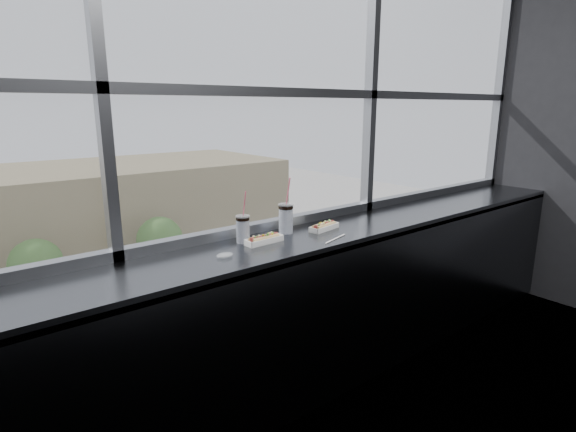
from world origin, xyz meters
TOP-DOWN VIEW (x-y plane):
  - wall_back_lower at (0.00, 1.50)m, footprint 6.00×0.00m
  - window_glass at (0.00, 1.52)m, footprint 6.00×0.00m
  - window_mullions at (0.00, 1.50)m, footprint 6.00×0.08m
  - counter at (0.00, 1.23)m, footprint 6.00×0.55m
  - counter_fascia at (0.00, 0.97)m, footprint 6.00×0.04m
  - hotdog_tray_left at (-0.19, 1.25)m, footprint 0.25×0.09m
  - hotdog_tray_right at (0.30, 1.25)m, footprint 0.25×0.12m
  - soda_cup_left at (-0.29, 1.34)m, footprint 0.09×0.09m
  - soda_cup_right at (0.05, 1.35)m, footprint 0.10×0.10m
  - loose_straw at (0.20, 1.04)m, footprint 0.23×0.08m
  - wrapper at (-0.52, 1.17)m, footprint 0.10×0.07m
  - street_asphalt at (0.00, 21.50)m, footprint 80.00×10.00m
  - car_far_b at (3.39, 25.50)m, footprint 2.65×6.18m
  - car_far_c at (13.28, 25.50)m, footprint 3.31×7.04m
  - car_near_d at (5.99, 17.50)m, footprint 3.06×7.02m
  - car_near_c at (1.03, 17.50)m, footprint 3.08×5.93m
  - pedestrian_d at (10.09, 30.32)m, footprint 0.69×0.92m
  - tree_center at (2.46, 29.50)m, footprint 3.20×3.20m
  - tree_right at (10.53, 29.50)m, footprint 3.32×3.32m

SIDE VIEW (x-z plane):
  - street_asphalt at x=0.00m, z-range -11.00..-10.94m
  - car_near_c at x=1.03m, z-range -10.94..-9.05m
  - pedestrian_d at x=10.09m, z-range -10.96..-8.88m
  - car_far_b at x=3.39m, z-range -10.94..-8.89m
  - car_far_c at x=13.28m, z-range -10.94..-8.65m
  - car_near_d at x=5.99m, z-range -10.94..-8.62m
  - tree_center at x=2.46m, z-range -10.11..-5.10m
  - tree_right at x=10.53m, z-range -10.08..-4.90m
  - wall_back_lower at x=0.00m, z-range -2.45..3.55m
  - counter_fascia at x=0.00m, z-range 0.03..1.07m
  - counter at x=0.00m, z-range 1.04..1.10m
  - loose_straw at x=0.20m, z-range 1.10..1.11m
  - wrapper at x=-0.52m, z-range 1.10..1.12m
  - hotdog_tray_right at x=0.30m, z-range 1.09..1.15m
  - hotdog_tray_left at x=-0.19m, z-range 1.09..1.16m
  - soda_cup_left at x=-0.29m, z-range 1.03..1.35m
  - soda_cup_right at x=0.05m, z-range 1.02..1.39m
  - window_glass at x=0.00m, z-range -0.70..5.30m
  - window_mullions at x=0.00m, z-range 1.10..3.50m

